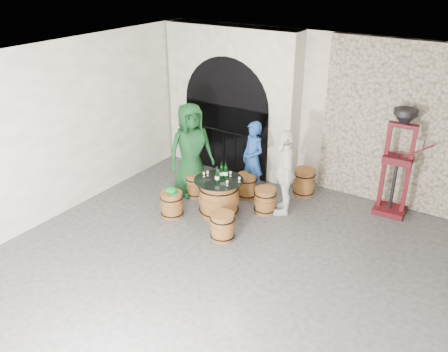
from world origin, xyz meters
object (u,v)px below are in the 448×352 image
Objects in this scene: barrel_stool_far at (246,186)px; wine_bottle_left at (222,172)px; person_blue at (253,159)px; person_green at (191,150)px; side_barrel at (304,182)px; barrel_table at (219,197)px; barrel_stool_left at (196,185)px; barrel_stool_near_right at (223,226)px; person_white at (285,172)px; barrel_stool_near_left at (172,204)px; corking_press at (399,155)px; wine_bottle_right at (226,172)px; wine_bottle_center at (217,176)px; barrel_stool_right at (265,201)px.

wine_bottle_left is at bearing -95.52° from barrel_stool_far.
barrel_stool_far is at bearing -70.02° from person_blue.
side_barrel is at bearing -30.70° from person_green.
barrel_table is 0.90m from barrel_stool_far.
side_barrel is (1.86, 1.21, 0.05)m from barrel_stool_left.
barrel_stool_near_right is 2.34m from side_barrel.
wine_bottle_left reaches higher than barrel_stool_far.
person_white is at bearing 36.87° from barrel_table.
person_green is (-0.26, 0.99, 0.71)m from barrel_stool_near_left.
corking_press reaches higher than person_green.
wine_bottle_right is (0.08, 0.12, 0.49)m from barrel_table.
barrel_table is at bearing -122.19° from wine_bottle_right.
barrel_table is 0.51m from wine_bottle_right.
wine_bottle_right is at bearing -86.44° from person_white.
barrel_stool_left is 2.22m from side_barrel.
barrel_stool_far is 1.00× the size of barrel_stool_near_right.
wine_bottle_center is (-0.50, 0.59, 0.61)m from barrel_stool_near_right.
barrel_stool_far is at bearing 84.08° from barrel_table.
person_green reaches higher than barrel_stool_near_right.
wine_bottle_center reaches higher than barrel_stool_far.
person_green reaches higher than wine_bottle_center.
barrel_stool_left is 1.06m from wine_bottle_left.
wine_bottle_left is at bearing -69.71° from person_blue.
barrel_stool_far is at bearing 88.82° from wine_bottle_right.
person_white is (0.90, -0.14, 0.59)m from barrel_stool_far.
wine_bottle_center is at bearing -67.45° from person_blue.
person_blue is (-0.43, 1.79, 0.53)m from barrel_stool_near_right.
barrel_stool_right is at bearing -150.49° from corking_press.
wine_bottle_left is at bearing -86.50° from person_white.
corking_press reaches higher than barrel_table.
barrel_stool_left is at bearing 150.39° from wine_bottle_center.
person_white reaches higher than person_blue.
wine_bottle_left is at bearing -124.48° from side_barrel.
barrel_stool_right and barrel_stool_near_right have the same top height.
barrel_stool_far is at bearing 29.74° from barrel_stool_left.
person_white reaches higher than side_barrel.
barrel_table is 0.45× the size of corking_press.
barrel_stool_near_right is at bearing -60.58° from wine_bottle_right.
barrel_stool_near_right and barrel_stool_near_left have the same top height.
corking_press reaches higher than side_barrel.
barrel_stool_near_right is (-0.17, -1.24, 0.00)m from barrel_stool_right.
side_barrel is at bearing 59.40° from wine_bottle_center.
person_green is 5.91× the size of wine_bottle_left.
corking_press is (2.66, 0.91, 0.96)m from barrel_stool_far.
barrel_stool_right is at bearing -29.53° from barrel_stool_far.
person_green reaches higher than barrel_stool_right.
barrel_stool_near_right is at bearing -49.85° from wine_bottle_center.
corking_press is (2.73, 1.72, 0.35)m from wine_bottle_left.
barrel_stool_near_right is at bearing -6.96° from barrel_stool_near_left.
barrel_table is 2.86× the size of wine_bottle_left.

